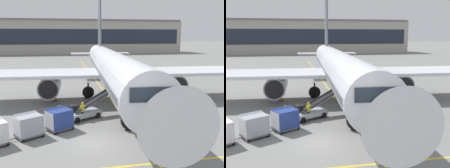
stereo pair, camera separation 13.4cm
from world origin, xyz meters
The scene contains 11 objects.
ground_plane centered at (0.00, 0.00, 0.00)m, with size 600.00×600.00×0.00m, color slate.
parked_airplane centered at (3.99, 13.08, 3.90)m, with size 33.88×44.11×14.90m.
belt_loader centered at (-0.01, 6.07, 0.81)m, with size 5.37×3.77×2.60m.
baggage_cart_lead centered at (-2.50, 3.24, 1.00)m, with size 2.75×2.39×1.91m.
baggage_cart_second centered at (-4.87, 2.08, 1.00)m, with size 2.75×2.39×1.91m.
ground_crew_by_loader centered at (-2.45, 4.72, 1.00)m, with size 0.49×0.41×1.74m.
ground_crew_by_carts centered at (-0.33, 5.46, 1.00)m, with size 0.50×0.41×1.74m.
safety_cone_engine_keepout centered at (-3.20, 13.61, 0.32)m, with size 0.58×0.58×0.66m.
apron_guidance_line_lead_in centered at (3.68, 12.32, 0.00)m, with size 0.20×110.00×0.01m.
apron_guidance_line_stop_bar centered at (3.95, -3.98, 0.00)m, with size 12.00×0.20×0.01m.
terminal_building centered at (-14.30, 100.83, 7.28)m, with size 130.55×15.29×14.67m.
Camera 2 is at (-1.92, -18.46, 7.97)m, focal length 41.85 mm.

